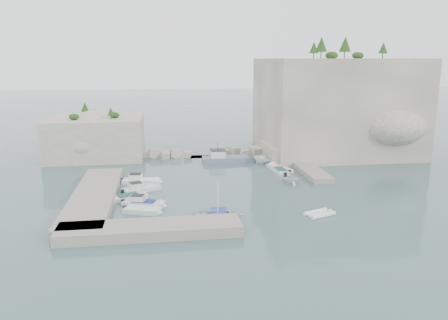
{
  "coord_description": "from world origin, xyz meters",
  "views": [
    {
      "loc": [
        -8.56,
        -53.42,
        16.99
      ],
      "look_at": [
        0.0,
        6.0,
        3.0
      ],
      "focal_mm": 35.0,
      "sensor_mm": 36.0,
      "label": 1
    }
  ],
  "objects": [
    {
      "name": "tender_east_c",
      "position": [
        9.42,
        10.56,
        0.0
      ],
      "size": [
        3.41,
        5.88,
        0.7
      ],
      "primitive_type": null,
      "rotation": [
        0.0,
        0.0,
        1.88
      ],
      "color": "silver",
      "rests_on": "ground"
    },
    {
      "name": "tender_east_d",
      "position": [
        8.55,
        15.49,
        0.0
      ],
      "size": [
        5.01,
        2.96,
        1.82
      ],
      "primitive_type": "imported",
      "rotation": [
        0.0,
        0.0,
        1.84
      ],
      "color": "white",
      "rests_on": "ground"
    },
    {
      "name": "tender_east_a",
      "position": [
        9.13,
        3.4,
        0.0
      ],
      "size": [
        3.19,
        2.8,
        1.6
      ],
      "primitive_type": "imported",
      "rotation": [
        0.0,
        0.0,
        1.51
      ],
      "color": "silver",
      "rests_on": "ground"
    },
    {
      "name": "cliff_terrace",
      "position": [
        13.0,
        18.0,
        1.25
      ],
      "size": [
        8.0,
        10.0,
        2.5
      ],
      "primitive_type": "cube",
      "color": "beige",
      "rests_on": "ground"
    },
    {
      "name": "vegetation",
      "position": [
        17.83,
        24.4,
        17.93
      ],
      "size": [
        53.48,
        13.88,
        13.4
      ],
      "color": "#1E4219",
      "rests_on": "ground"
    },
    {
      "name": "motorboat_c",
      "position": [
        -12.96,
        -0.79,
        0.0
      ],
      "size": [
        5.3,
        3.44,
        0.7
      ],
      "primitive_type": null,
      "rotation": [
        0.0,
        0.0,
        0.36
      ],
      "color": "white",
      "rests_on": "ground"
    },
    {
      "name": "rowboat_mast",
      "position": [
        -2.85,
        -9.2,
        2.65
      ],
      "size": [
        0.1,
        0.1,
        4.2
      ],
      "primitive_type": "cylinder",
      "color": "white",
      "rests_on": "rowboat"
    },
    {
      "name": "motorboat_d",
      "position": [
        -10.96,
        -3.58,
        0.0
      ],
      "size": [
        5.64,
        3.17,
        1.4
      ],
      "primitive_type": null,
      "rotation": [
        0.0,
        0.0,
        -0.31
      ],
      "color": "silver",
      "rests_on": "ground"
    },
    {
      "name": "quay_west",
      "position": [
        -17.0,
        -1.0,
        0.55
      ],
      "size": [
        5.0,
        24.0,
        1.1
      ],
      "primitive_type": "cube",
      "color": "#9E9689",
      "rests_on": "ground"
    },
    {
      "name": "motorboat_e",
      "position": [
        -11.06,
        -5.84,
        0.0
      ],
      "size": [
        4.77,
        3.2,
        0.7
      ],
      "primitive_type": null,
      "rotation": [
        0.0,
        0.0,
        -0.35
      ],
      "color": "silver",
      "rests_on": "ground"
    },
    {
      "name": "ledge_east",
      "position": [
        13.5,
        10.0,
        0.4
      ],
      "size": [
        3.0,
        16.0,
        0.8
      ],
      "primitive_type": "cube",
      "color": "#9E9689",
      "rests_on": "ground"
    },
    {
      "name": "breakwater",
      "position": [
        -1.0,
        22.0,
        0.7
      ],
      "size": [
        28.0,
        3.0,
        1.4
      ],
      "primitive_type": "cube",
      "color": "beige",
      "rests_on": "ground"
    },
    {
      "name": "tender_east_b",
      "position": [
        9.15,
        8.95,
        0.0
      ],
      "size": [
        1.81,
        4.73,
        0.7
      ],
      "primitive_type": null,
      "rotation": [
        0.0,
        0.0,
        1.62
      ],
      "color": "silver",
      "rests_on": "ground"
    },
    {
      "name": "cliff_east",
      "position": [
        23.0,
        23.0,
        8.5
      ],
      "size": [
        26.0,
        22.0,
        17.0
      ],
      "primitive_type": "cube",
      "color": "beige",
      "rests_on": "ground"
    },
    {
      "name": "inflatable_dinghy",
      "position": [
        8.47,
        -9.56,
        0.0
      ],
      "size": [
        3.94,
        2.9,
        0.44
      ],
      "primitive_type": null,
      "rotation": [
        0.0,
        0.0,
        0.37
      ],
      "color": "white",
      "rests_on": "ground"
    },
    {
      "name": "rowboat",
      "position": [
        -2.85,
        -9.2,
        0.0
      ],
      "size": [
        5.9,
        4.64,
        1.11
      ],
      "primitive_type": "imported",
      "rotation": [
        0.0,
        0.0,
        1.41
      ],
      "color": "white",
      "rests_on": "ground"
    },
    {
      "name": "quay_south",
      "position": [
        -10.0,
        -12.5,
        0.55
      ],
      "size": [
        18.0,
        4.0,
        1.1
      ],
      "primitive_type": "cube",
      "color": "#9E9689",
      "rests_on": "ground"
    },
    {
      "name": "ground",
      "position": [
        0.0,
        0.0,
        0.0
      ],
      "size": [
        400.0,
        400.0,
        0.0
      ],
      "primitive_type": "plane",
      "color": "#405E61",
      "rests_on": "ground"
    },
    {
      "name": "outcrop_west",
      "position": [
        -20.0,
        25.0,
        3.5
      ],
      "size": [
        16.0,
        14.0,
        7.0
      ],
      "primitive_type": "cube",
      "color": "beige",
      "rests_on": "ground"
    },
    {
      "name": "work_boat",
      "position": [
        2.34,
        17.55,
        0.0
      ],
      "size": [
        9.47,
        2.89,
        2.2
      ],
      "primitive_type": null,
      "rotation": [
        0.0,
        0.0,
        -0.01
      ],
      "color": "slate",
      "rests_on": "ground"
    },
    {
      "name": "motorboat_b",
      "position": [
        -11.49,
        2.46,
        0.0
      ],
      "size": [
        5.64,
        3.92,
        1.4
      ],
      "primitive_type": null,
      "rotation": [
        0.0,
        0.0,
        0.44
      ],
      "color": "silver",
      "rests_on": "ground"
    },
    {
      "name": "motorboat_a",
      "position": [
        -11.67,
        6.47,
        0.0
      ],
      "size": [
        5.88,
        2.49,
        1.4
      ],
      "primitive_type": null,
      "rotation": [
        0.0,
        0.0,
        -0.14
      ],
      "color": "white",
      "rests_on": "ground"
    }
  ]
}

